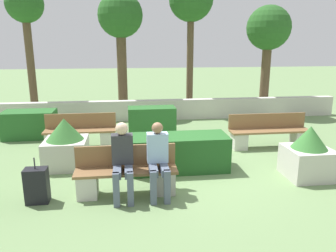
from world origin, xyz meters
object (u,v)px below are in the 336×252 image
person_seated_woman (158,156)px  tree_center_right (191,2)px  person_seated_man (123,157)px  tree_leftmost (25,11)px  tree_rightmost (268,31)px  planter_corner_right (308,154)px  bench_front (126,176)px  bench_left_side (81,135)px  suitcase (37,186)px  tree_center_left (120,20)px  planter_corner_left (66,144)px  bench_right_side (269,134)px

person_seated_woman → tree_center_right: (1.97, 7.20, 3.43)m
person_seated_man → tree_leftmost: 8.57m
tree_center_right → tree_rightmost: tree_center_right is taller
planter_corner_right → tree_rightmost: 6.90m
person_seated_woman → person_seated_man: bearing=179.7°
bench_front → tree_rightmost: tree_rightmost is taller
bench_left_side → tree_rightmost: bearing=30.7°
bench_front → tree_center_right: bearing=70.2°
bench_left_side → person_seated_man: 3.36m
suitcase → tree_center_left: tree_center_left is taller
planter_corner_right → suitcase: bearing=-175.1°
tree_leftmost → tree_center_right: size_ratio=0.92×
planter_corner_left → suitcase: bearing=-97.1°
tree_center_left → tree_leftmost: bearing=179.7°
tree_leftmost → bench_left_side: bearing=-61.8°
suitcase → bench_right_side: bearing=25.0°
bench_right_side → planter_corner_left: bearing=-170.7°
bench_right_side → tree_rightmost: 5.21m
person_seated_man → suitcase: (-1.50, -0.01, -0.45)m
person_seated_man → planter_corner_left: bearing=127.1°
bench_front → suitcase: (-1.55, -0.15, -0.03)m
tree_center_right → bench_right_side: bearing=-75.0°
person_seated_man → tree_center_right: tree_center_right is taller
bench_front → tree_rightmost: size_ratio=0.46×
bench_left_side → planter_corner_left: 1.45m
planter_corner_left → tree_leftmost: (-2.08, 5.57, 3.29)m
bench_right_side → tree_center_right: size_ratio=0.42×
tree_center_right → tree_center_left: bearing=178.8°
person_seated_woman → bench_front: bearing=166.2°
tree_rightmost → bench_right_side: bearing=-111.0°
tree_rightmost → person_seated_man: bearing=-129.5°
bench_right_side → person_seated_man: 4.61m
tree_leftmost → person_seated_man: bearing=-65.2°
tree_center_left → planter_corner_right: bearing=-60.7°
bench_right_side → planter_corner_right: (-0.07, -2.04, 0.14)m
bench_front → person_seated_woman: (0.58, -0.14, 0.41)m
planter_corner_right → tree_center_right: (-1.19, 6.76, 3.69)m
bench_right_side → suitcase: (-5.36, -2.49, -0.04)m
person_seated_woman → planter_corner_left: bearing=138.4°
person_seated_man → bench_left_side: bearing=110.2°
tree_center_left → tree_rightmost: tree_center_left is taller
bench_front → planter_corner_left: bearing=130.6°
person_seated_man → person_seated_woman: (0.63, -0.00, -0.02)m
planter_corner_right → tree_leftmost: (-7.15, 6.83, 3.32)m
planter_corner_right → tree_center_left: (-3.82, 6.81, 3.04)m
bench_front → tree_center_left: size_ratio=0.41×
bench_left_side → tree_center_left: (1.12, 4.12, 3.19)m
bench_left_side → tree_leftmost: bearing=121.2°
planter_corner_left → tree_center_right: (3.88, 5.50, 3.66)m
bench_right_side → tree_center_right: bearing=105.6°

